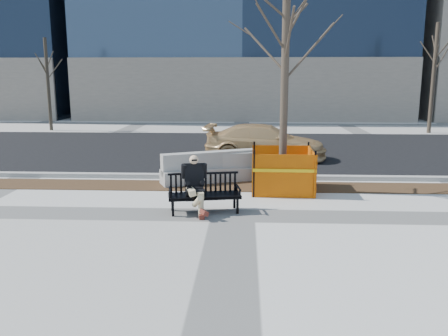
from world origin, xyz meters
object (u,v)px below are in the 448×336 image
Objects in this scene: bench at (205,212)px; jersey_barrier_right at (243,180)px; seated_man at (195,212)px; sedan at (265,159)px; tree_fence at (282,190)px; jersey_barrier_left at (215,181)px.

bench is 3.32m from jersey_barrier_right.
sedan is (1.80, 6.50, 0.00)m from seated_man.
jersey_barrier_right is (0.83, 3.21, 0.00)m from bench.
seated_man is at bearing -135.63° from tree_fence.
jersey_barrier_right is (0.81, 0.23, 0.00)m from jersey_barrier_left.
sedan reaches higher than jersey_barrier_right.
seated_man reaches higher than sedan.
sedan reaches higher than bench.
sedan is at bearing 41.97° from jersey_barrier_left.
bench is 0.21m from seated_man.
seated_man is 0.42× the size of jersey_barrier_left.
bench is at bearing -114.48° from jersey_barrier_left.
jersey_barrier_right is at bearing 130.33° from tree_fence.
sedan is 1.52× the size of jersey_barrier_right.
sedan is 3.37m from jersey_barrier_right.
jersey_barrier_left is at bearing 161.73° from sedan.
bench is 2.74m from tree_fence.
jersey_barrier_left reaches higher than bench.
jersey_barrier_right is at bearing 61.19° from seated_man.
seated_man is at bearing 168.46° from bench.
seated_man is at bearing 170.20° from sedan.
tree_fence is at bearing -170.98° from sedan.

